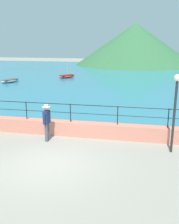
{
  "coord_description": "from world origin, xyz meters",
  "views": [
    {
      "loc": [
        3.29,
        -8.49,
        4.53
      ],
      "look_at": [
        0.85,
        3.7,
        1.1
      ],
      "focal_mm": 41.4,
      "sensor_mm": 36.0,
      "label": 1
    }
  ],
  "objects_px": {
    "lamp_post": "(175,101)",
    "boat_1": "(10,81)",
    "boat_0": "(67,76)",
    "person_walking": "(47,121)"
  },
  "relations": [
    {
      "from": "person_walking",
      "to": "boat_0",
      "type": "bearing_deg",
      "value": 103.72
    },
    {
      "from": "person_walking",
      "to": "boat_1",
      "type": "xyz_separation_m",
      "value": [
        -10.17,
        15.58,
        -0.72
      ]
    },
    {
      "from": "lamp_post",
      "to": "boat_1",
      "type": "relative_size",
      "value": 1.33
    },
    {
      "from": "boat_1",
      "to": "boat_0",
      "type": "bearing_deg",
      "value": 43.34
    },
    {
      "from": "person_walking",
      "to": "boat_1",
      "type": "relative_size",
      "value": 0.71
    },
    {
      "from": "lamp_post",
      "to": "person_walking",
      "type": "bearing_deg",
      "value": 178.08
    },
    {
      "from": "lamp_post",
      "to": "boat_1",
      "type": "bearing_deg",
      "value": 134.94
    },
    {
      "from": "boat_1",
      "to": "person_walking",
      "type": "bearing_deg",
      "value": -56.87
    },
    {
      "from": "boat_1",
      "to": "lamp_post",
      "type": "bearing_deg",
      "value": -45.06
    },
    {
      "from": "boat_0",
      "to": "boat_1",
      "type": "relative_size",
      "value": 0.96
    }
  ]
}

